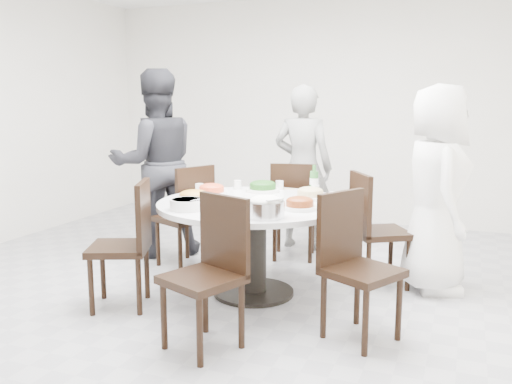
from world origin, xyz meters
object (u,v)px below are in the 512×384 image
(chair_s, at_px, (202,275))
(diner_middle, at_px, (303,168))
(dining_table, at_px, (254,248))
(chair_ne, at_px, (381,230))
(diner_right, at_px, (436,189))
(chair_sw, at_px, (119,245))
(rice_bowl, at_px, (265,209))
(soup_bowl, at_px, (187,204))
(beverage_bottle, at_px, (314,179))
(chair_nw, at_px, (183,216))
(chair_se, at_px, (362,268))
(chair_n, at_px, (294,210))
(diner_left, at_px, (155,163))

(chair_s, height_order, diner_middle, diner_middle)
(dining_table, distance_m, chair_ne, 1.08)
(diner_right, bearing_deg, chair_sw, 103.30)
(chair_s, bearing_deg, rice_bowl, 89.19)
(dining_table, height_order, soup_bowl, soup_bowl)
(rice_bowl, xyz_separation_m, beverage_bottle, (0.06, 1.02, 0.07))
(chair_nw, height_order, rice_bowl, chair_nw)
(chair_se, xyz_separation_m, soup_bowl, (-1.29, 0.06, 0.31))
(dining_table, relative_size, chair_n, 1.58)
(chair_sw, relative_size, chair_s, 1.00)
(chair_s, xyz_separation_m, diner_right, (1.25, 1.65, 0.36))
(chair_sw, bearing_deg, beverage_bottle, 111.03)
(diner_left, relative_size, soup_bowl, 7.34)
(diner_right, height_order, diner_left, diner_left)
(chair_n, height_order, chair_nw, same)
(chair_s, bearing_deg, chair_n, 114.02)
(chair_s, xyz_separation_m, diner_middle, (-0.10, 2.50, 0.37))
(diner_left, height_order, soup_bowl, diner_left)
(chair_nw, bearing_deg, chair_n, 149.59)
(dining_table, height_order, chair_nw, chair_nw)
(dining_table, relative_size, rice_bowl, 5.75)
(chair_sw, height_order, diner_right, diner_right)
(chair_se, bearing_deg, diner_middle, 54.62)
(chair_ne, height_order, chair_s, same)
(dining_table, relative_size, diner_right, 0.90)
(diner_left, bearing_deg, diner_middle, 168.48)
(chair_se, bearing_deg, chair_ne, 30.63)
(soup_bowl, bearing_deg, chair_nw, 120.91)
(chair_n, relative_size, rice_bowl, 3.64)
(chair_ne, relative_size, beverage_bottle, 3.86)
(diner_right, bearing_deg, dining_table, 98.99)
(chair_nw, xyz_separation_m, rice_bowl, (1.16, -0.95, 0.33))
(chair_n, xyz_separation_m, diner_left, (-1.32, -0.37, 0.44))
(diner_middle, relative_size, diner_left, 0.92)
(chair_n, relative_size, diner_left, 0.52)
(diner_right, distance_m, diner_middle, 1.60)
(dining_table, relative_size, diner_middle, 0.89)
(chair_nw, bearing_deg, rice_bowl, 74.44)
(dining_table, relative_size, chair_se, 1.58)
(dining_table, bearing_deg, chair_n, 90.50)
(diner_left, bearing_deg, soup_bowl, 87.85)
(chair_ne, bearing_deg, rice_bowl, 118.19)
(diner_middle, bearing_deg, chair_nw, 52.54)
(chair_s, bearing_deg, chair_nw, 144.88)
(chair_sw, relative_size, diner_left, 0.52)
(chair_ne, distance_m, chair_nw, 1.79)
(rice_bowl, bearing_deg, soup_bowl, 176.60)
(diner_middle, height_order, diner_left, diner_left)
(chair_se, height_order, diner_middle, diner_middle)
(beverage_bottle, bearing_deg, soup_bowl, -124.65)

